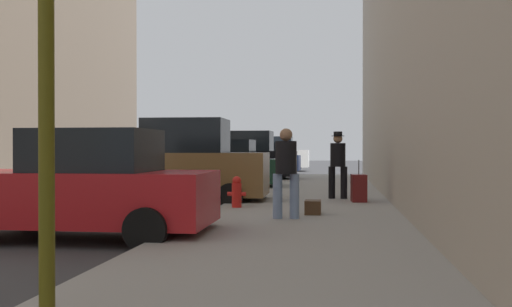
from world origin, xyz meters
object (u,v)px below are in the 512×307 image
object	(u,v)px
fire_hydrant	(237,192)
parked_dark_green_sedan	(222,166)
parked_bronze_suv	(181,166)
parked_blue_sedan	(262,160)
parked_white_van	(274,155)
duffel_bag	(313,207)
parked_black_suv	(245,158)
pedestrian_with_fedora	(338,161)
pedestrian_in_jeans	(286,168)
rolling_suitcase	(359,188)
parked_red_hatchback	(85,187)

from	to	relation	value
fire_hydrant	parked_dark_green_sedan	bearing A→B (deg)	103.99
parked_bronze_suv	parked_blue_sedan	size ratio (longest dim) A/B	1.11
parked_bronze_suv	parked_white_van	world-z (taller)	same
fire_hydrant	duffel_bag	world-z (taller)	fire_hydrant
parked_black_suv	pedestrian_with_fedora	xyz separation A→B (m)	(4.07, -9.82, 0.10)
parked_blue_sedan	fire_hydrant	xyz separation A→B (m)	(1.80, -18.36, -0.35)
parked_blue_sedan	parked_white_van	size ratio (longest dim) A/B	0.91
parked_blue_sedan	parked_bronze_suv	bearing A→B (deg)	-90.00
fire_hydrant	parked_white_van	bearing A→B (deg)	94.25
parked_black_suv	pedestrian_in_jeans	world-z (taller)	parked_black_suv
parked_dark_green_sedan	rolling_suitcase	xyz separation A→B (m)	(4.59, -5.44, -0.36)
parked_blue_sedan	rolling_suitcase	world-z (taller)	parked_blue_sedan
parked_bronze_suv	parked_white_van	size ratio (longest dim) A/B	1.01
parked_bronze_suv	rolling_suitcase	xyz separation A→B (m)	(4.59, -0.02, -0.54)
parked_red_hatchback	rolling_suitcase	bearing A→B (deg)	51.21
parked_red_hatchback	parked_black_suv	bearing A→B (deg)	90.00
parked_red_hatchback	pedestrian_with_fedora	world-z (taller)	pedestrian_with_fedora
parked_dark_green_sedan	duffel_bag	world-z (taller)	parked_dark_green_sedan
parked_red_hatchback	fire_hydrant	bearing A→B (deg)	65.26
parked_red_hatchback	rolling_suitcase	world-z (taller)	parked_red_hatchback
pedestrian_in_jeans	rolling_suitcase	size ratio (longest dim) A/B	1.64
pedestrian_in_jeans	parked_white_van	bearing A→B (deg)	96.73
duffel_bag	fire_hydrant	bearing A→B (deg)	148.04
parked_red_hatchback	parked_black_suv	world-z (taller)	parked_black_suv
parked_red_hatchback	fire_hydrant	distance (m)	4.32
pedestrian_with_fedora	pedestrian_in_jeans	size ratio (longest dim) A/B	1.04
parked_dark_green_sedan	parked_black_suv	distance (m)	5.17
parked_red_hatchback	duffel_bag	bearing A→B (deg)	38.33
parked_bronze_suv	parked_dark_green_sedan	world-z (taller)	parked_bronze_suv
parked_blue_sedan	duffel_bag	size ratio (longest dim) A/B	9.57
parked_dark_green_sedan	pedestrian_with_fedora	xyz separation A→B (m)	(4.07, -4.65, 0.29)
duffel_bag	pedestrian_with_fedora	bearing A→B (deg)	82.14
parked_red_hatchback	pedestrian_in_jeans	world-z (taller)	pedestrian_in_jeans
parked_black_suv	parked_blue_sedan	xyz separation A→B (m)	(0.00, 5.95, -0.18)
rolling_suitcase	duffel_bag	xyz separation A→B (m)	(-1.03, -2.89, -0.20)
fire_hydrant	pedestrian_with_fedora	distance (m)	3.50
parked_dark_green_sedan	pedestrian_with_fedora	bearing A→B (deg)	-48.80
parked_red_hatchback	parked_black_suv	distance (m)	16.32
parked_blue_sedan	parked_dark_green_sedan	bearing A→B (deg)	-90.00
parked_white_van	fire_hydrant	size ratio (longest dim) A/B	6.54
parked_dark_green_sedan	rolling_suitcase	distance (m)	7.13
parked_white_van	rolling_suitcase	bearing A→B (deg)	-78.47
parked_black_suv	fire_hydrant	world-z (taller)	parked_black_suv
parked_dark_green_sedan	parked_blue_sedan	bearing A→B (deg)	90.00
parked_blue_sedan	parked_red_hatchback	bearing A→B (deg)	-90.00
parked_black_suv	parked_blue_sedan	size ratio (longest dim) A/B	1.10
parked_dark_green_sedan	fire_hydrant	xyz separation A→B (m)	(1.80, -7.24, -0.35)
parked_red_hatchback	parked_bronze_suv	distance (m)	5.73
parked_dark_green_sedan	parked_blue_sedan	world-z (taller)	same
parked_red_hatchback	rolling_suitcase	xyz separation A→B (m)	(4.59, 5.71, -0.36)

